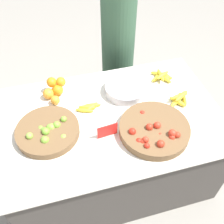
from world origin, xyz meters
TOP-DOWN VIEW (x-y plane):
  - ground_plane at (0.00, 0.00)m, footprint 12.00×12.00m
  - market_table at (0.00, 0.00)m, footprint 1.55×1.02m
  - lime_bowl at (-0.45, -0.03)m, footprint 0.42×0.42m
  - tomato_basket at (0.23, -0.21)m, footprint 0.46×0.46m
  - orange_pile at (-0.35, 0.33)m, footprint 0.18×0.21m
  - metal_bowl at (0.17, 0.22)m, footprint 0.32×0.32m
  - price_sign at (-0.07, -0.15)m, footprint 0.14×0.02m
  - banana_bunch_middle_right at (0.52, 0.02)m, footprint 0.19×0.17m
  - banana_bunch_front_center at (0.50, 0.29)m, footprint 0.19×0.18m
  - banana_bunch_middle_left at (-0.14, 0.12)m, footprint 0.19×0.10m
  - vendor_person at (0.29, 0.84)m, footprint 0.31×0.31m

SIDE VIEW (x-z plane):
  - ground_plane at x=0.00m, z-range 0.00..0.00m
  - market_table at x=0.00m, z-range 0.00..0.71m
  - vendor_person at x=0.29m, z-range -0.06..1.50m
  - banana_bunch_middle_left at x=-0.14m, z-range 0.71..0.74m
  - banana_bunch_front_center at x=0.50m, z-range 0.70..0.76m
  - banana_bunch_middle_right at x=0.52m, z-range 0.70..0.77m
  - lime_bowl at x=-0.45m, z-range 0.69..0.78m
  - tomato_basket at x=0.23m, z-range 0.69..0.79m
  - metal_bowl at x=0.17m, z-range 0.71..0.77m
  - price_sign at x=-0.07m, z-range 0.71..0.81m
  - orange_pile at x=-0.35m, z-range 0.70..0.83m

